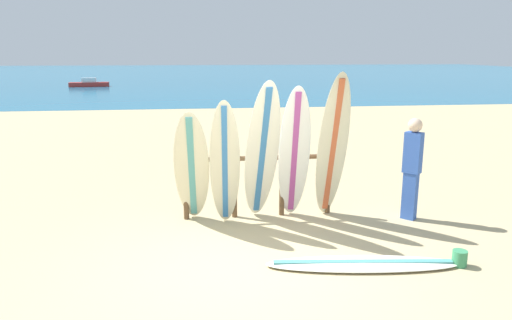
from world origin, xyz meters
The scene contains 12 objects.
ground_plane centered at (0.00, 0.00, 0.00)m, with size 120.00×120.00×0.00m, color tan.
ocean_water centered at (0.00, 58.00, 0.00)m, with size 120.00×80.00×0.01m, color #196B93.
surfboard_rack centered at (0.48, 1.99, 0.72)m, with size 2.56×0.09×1.17m.
surfboard_leaning_far_left centered at (-0.63, 1.68, 0.96)m, with size 0.59×0.92×1.93m.
surfboard_leaning_left centered at (-0.11, 1.57, 1.04)m, with size 0.52×0.61×2.08m.
surfboard_leaning_center_left centered at (0.48, 1.56, 1.20)m, with size 0.62×1.15×2.39m.
surfboard_leaning_center centered at (1.03, 1.69, 1.14)m, with size 0.57×0.81×2.29m.
surfboard_leaning_center_right centered at (1.67, 1.68, 1.24)m, with size 0.56×0.74×2.49m.
surfboard_lying_on_sand centered at (1.59, -0.15, 0.04)m, with size 2.61×0.82×0.08m.
beachgoer_standing centered at (2.99, 1.52, 0.95)m, with size 0.32×0.32×1.72m.
small_boat_offshore centered at (-9.08, 34.46, 0.26)m, with size 3.14×1.01×0.71m.
sand_bucket centered at (2.86, -0.30, 0.11)m, with size 0.19×0.19×0.21m, color #388C59.
Camera 1 is at (-0.54, -5.70, 2.77)m, focal length 33.16 mm.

